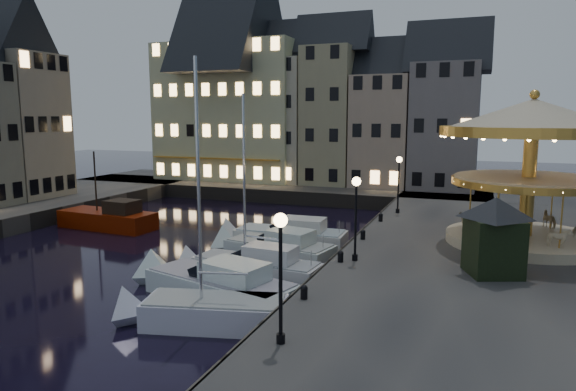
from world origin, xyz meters
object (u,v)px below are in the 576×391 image
at_px(motorboat_b, 214,285).
at_px(red_fishing_boat, 109,219).
at_px(streetlamp_b, 356,206).
at_px(motorboat_d, 273,249).
at_px(streetlamp_c, 399,176).
at_px(ticket_kiosk, 495,223).
at_px(motorboat_a, 202,313).
at_px(streetlamp_a, 281,260).
at_px(motorboat_e, 285,237).
at_px(motorboat_c, 250,267).
at_px(bollard_c, 363,234).
at_px(bollard_a, 304,291).
at_px(bollard_b, 341,256).
at_px(carousel, 531,144).
at_px(bollard_d, 381,217).

distance_m(motorboat_b, red_fishing_boat, 17.98).
bearing_deg(streetlamp_b, motorboat_d, 152.97).
height_order(streetlamp_c, ticket_kiosk, streetlamp_c).
bearing_deg(motorboat_d, motorboat_a, -84.60).
xyz_separation_m(streetlamp_a, streetlamp_c, (0.00, 23.50, 0.00)).
distance_m(motorboat_b, motorboat_e, 10.12).
distance_m(streetlamp_b, motorboat_c, 6.32).
relative_size(bollard_c, motorboat_a, 0.05).
bearing_deg(bollard_a, streetlamp_a, -81.47).
bearing_deg(motorboat_c, ticket_kiosk, 5.18).
height_order(bollard_b, motorboat_a, motorboat_a).
bearing_deg(motorboat_a, motorboat_c, 96.34).
xyz_separation_m(bollard_c, motorboat_d, (-4.93, -1.68, -0.96)).
bearing_deg(red_fishing_boat, streetlamp_b, -17.34).
height_order(streetlamp_c, red_fishing_boat, red_fishing_boat).
bearing_deg(streetlamp_c, motorboat_a, -102.64).
height_order(motorboat_b, motorboat_c, motorboat_c).
relative_size(carousel, ticket_kiosk, 2.42).
height_order(motorboat_c, red_fishing_boat, motorboat_c).
bearing_deg(motorboat_c, motorboat_d, 93.95).
bearing_deg(bollard_c, streetlamp_c, 86.19).
xyz_separation_m(motorboat_c, motorboat_d, (-0.27, 3.88, -0.04)).
xyz_separation_m(streetlamp_b, streetlamp_c, (0.00, 13.50, 0.00)).
bearing_deg(streetlamp_c, streetlamp_b, -90.00).
bearing_deg(streetlamp_c, ticket_kiosk, -64.90).
relative_size(bollard_a, ticket_kiosk, 0.14).
xyz_separation_m(streetlamp_c, red_fishing_boat, (-20.32, -7.16, -3.32)).
distance_m(streetlamp_a, streetlamp_c, 23.50).
height_order(bollard_a, motorboat_e, motorboat_e).
relative_size(bollard_b, motorboat_d, 0.08).
distance_m(motorboat_a, motorboat_d, 9.88).
distance_m(streetlamp_b, bollard_b, 2.54).
xyz_separation_m(motorboat_a, red_fishing_boat, (-15.72, 13.36, 0.16)).
bearing_deg(motorboat_b, streetlamp_c, 72.14).
xyz_separation_m(bollard_b, motorboat_e, (-5.47, 6.53, -0.96)).
height_order(motorboat_b, motorboat_d, same).
bearing_deg(motorboat_a, red_fishing_boat, 139.63).
xyz_separation_m(bollard_b, motorboat_b, (-5.07, -3.59, -0.96)).
height_order(streetlamp_b, bollard_b, streetlamp_b).
xyz_separation_m(motorboat_c, red_fishing_boat, (-15.05, 7.40, 0.02)).
distance_m(bollard_b, bollard_c, 5.00).
bearing_deg(bollard_d, motorboat_a, -103.23).
relative_size(motorboat_d, motorboat_e, 0.92).
xyz_separation_m(motorboat_a, motorboat_c, (-0.66, 5.96, 0.14)).
distance_m(streetlamp_a, carousel, 18.72).
relative_size(motorboat_e, ticket_kiosk, 2.04).
bearing_deg(motorboat_b, motorboat_a, -70.04).
xyz_separation_m(bollard_c, ticket_kiosk, (6.93, -4.51, 2.08)).
xyz_separation_m(streetlamp_a, bollard_c, (-0.60, 14.50, -2.41)).
height_order(streetlamp_c, motorboat_d, streetlamp_c).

